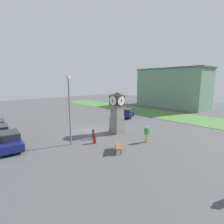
% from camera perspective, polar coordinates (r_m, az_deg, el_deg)
% --- Properties ---
extents(ground_plane, '(85.20, 85.20, 0.00)m').
position_cam_1_polar(ground_plane, '(21.28, -7.71, -6.09)').
color(ground_plane, '#4C4C4F').
extents(clock_tower, '(1.70, 1.69, 4.67)m').
position_cam_1_polar(clock_tower, '(19.88, 1.67, -0.11)').
color(clock_tower, gray).
rests_on(clock_tower, ground_plane).
extents(bollard_near_tower, '(0.31, 0.31, 1.01)m').
position_cam_1_polar(bollard_near_tower, '(17.01, -5.73, -8.46)').
color(bollard_near_tower, maroon).
rests_on(bollard_near_tower, ground_plane).
extents(bollard_mid_row, '(0.24, 0.24, 1.07)m').
position_cam_1_polar(bollard_mid_row, '(18.18, -6.10, -7.13)').
color(bollard_mid_row, '#333338').
rests_on(bollard_mid_row, ground_plane).
extents(car_by_building, '(4.12, 2.33, 1.48)m').
position_cam_1_polar(car_by_building, '(17.94, -30.70, -8.07)').
color(car_by_building, navy).
rests_on(car_by_building, ground_plane).
extents(car_end_of_row, '(3.60, 4.34, 1.46)m').
position_cam_1_polar(car_end_of_row, '(28.69, 4.63, -0.22)').
color(car_end_of_row, navy).
rests_on(car_end_of_row, ground_plane).
extents(bench, '(1.47, 1.54, 0.90)m').
position_cam_1_polar(bench, '(15.13, 1.90, -10.77)').
color(bench, brown).
rests_on(bench, ground_plane).
extents(pedestrian_near_bench, '(0.42, 0.28, 1.62)m').
position_cam_1_polar(pedestrian_near_bench, '(17.42, 11.24, -6.73)').
color(pedestrian_near_bench, gold).
rests_on(pedestrian_near_bench, ground_plane).
extents(street_lamp_near_road, '(0.50, 0.24, 6.37)m').
position_cam_1_polar(street_lamp_near_road, '(16.31, -13.74, 1.94)').
color(street_lamp_near_road, slate).
rests_on(street_lamp_near_road, ground_plane).
extents(warehouse_blue_far, '(16.21, 7.30, 8.65)m').
position_cam_1_polar(warehouse_blue_far, '(42.09, 18.95, 7.50)').
color(warehouse_blue_far, gray).
rests_on(warehouse_blue_far, ground_plane).
extents(grass_verge_far, '(51.12, 7.23, 0.04)m').
position_cam_1_polar(grass_verge_far, '(34.18, 11.20, 0.06)').
color(grass_verge_far, '#477A38').
rests_on(grass_verge_far, ground_plane).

